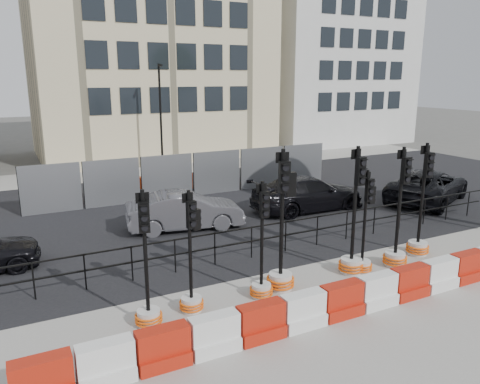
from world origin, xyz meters
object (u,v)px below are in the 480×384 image
traffic_signal_a (148,299)px  car_c (308,193)px  traffic_signal_h (419,233)px  traffic_signal_d (282,258)px

traffic_signal_a → car_c: (8.41, 6.00, 0.06)m
traffic_signal_a → traffic_signal_h: bearing=12.6°
traffic_signal_a → car_c: 10.33m
traffic_signal_a → car_c: traffic_signal_a is taller
traffic_signal_h → car_c: 5.64m
traffic_signal_h → traffic_signal_d: bearing=-172.1°
traffic_signal_a → traffic_signal_d: size_ratio=0.84×
traffic_signal_a → car_c: bearing=45.6°
traffic_signal_h → car_c: (-0.13, 5.64, -0.01)m
traffic_signal_d → traffic_signal_h: (5.01, 0.14, -0.16)m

